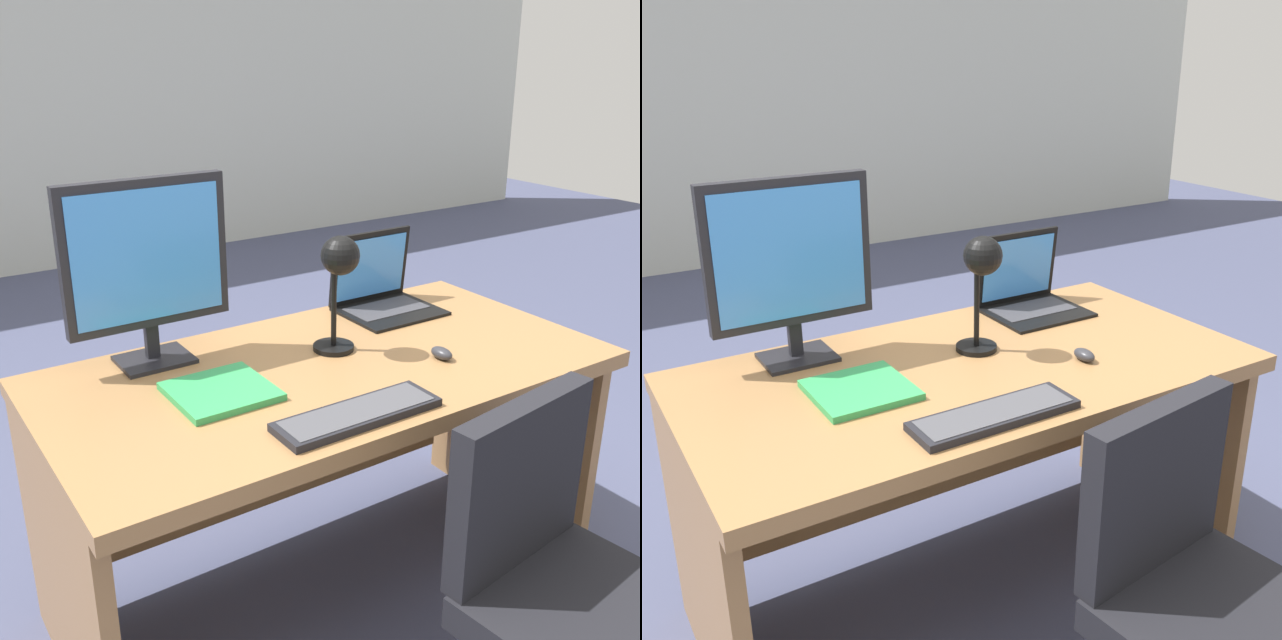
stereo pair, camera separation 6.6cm
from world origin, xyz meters
The scene contains 9 objects.
ground centered at (0.00, 1.50, 0.00)m, with size 12.00×12.00×0.00m, color #474C6B.
desk centered at (0.00, 0.04, 0.55)m, with size 1.58×0.81×0.76m.
monitor centered at (-0.40, 0.28, 1.05)m, with size 0.46×0.16×0.52m.
laptop centered at (0.41, 0.30, 0.83)m, with size 0.31×0.26×0.25m.
keyboard centered at (-0.12, -0.30, 0.77)m, with size 0.42×0.13×0.02m.
mouse centered at (0.29, -0.14, 0.77)m, with size 0.04×0.08×0.03m.
desk_lamp centered at (0.07, 0.06, 1.00)m, with size 0.12×0.14×0.35m.
book centered at (-0.33, -0.01, 0.76)m, with size 0.25×0.24×0.02m.
office_chair centered at (0.13, -0.77, 0.36)m, with size 0.56×0.56×0.86m.
Camera 1 is at (-1.06, -1.57, 1.60)m, focal length 41.73 mm.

